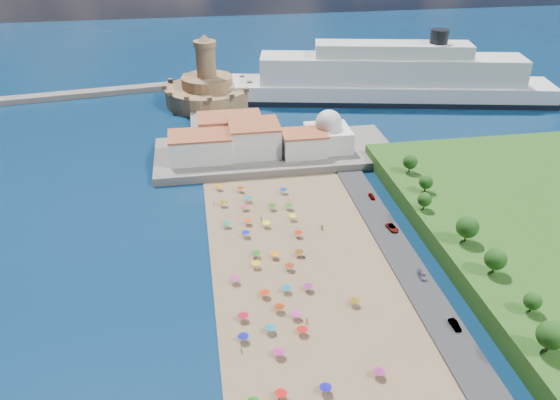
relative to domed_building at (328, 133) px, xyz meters
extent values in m
plane|color=#071938|center=(-30.00, -71.00, -8.97)|extent=(700.00, 700.00, 0.00)
cube|color=#59544C|center=(-20.00, 2.00, -7.47)|extent=(90.00, 36.00, 3.00)
cube|color=#59544C|center=(-42.00, 37.00, -7.77)|extent=(18.00, 70.00, 2.40)
cube|color=#59544C|center=(-140.00, 82.00, -7.67)|extent=(199.03, 34.77, 2.60)
cube|color=silver|center=(-48.00, -2.00, -1.47)|extent=(22.00, 14.00, 9.00)
cube|color=silver|center=(-28.00, 0.00, -0.47)|extent=(18.00, 16.00, 11.00)
cube|color=silver|center=(-10.00, -4.00, -1.97)|extent=(16.00, 12.00, 8.00)
cube|color=silver|center=(-36.00, 12.00, -0.97)|extent=(24.00, 14.00, 10.00)
cube|color=silver|center=(0.00, 0.00, -1.97)|extent=(16.00, 16.00, 8.00)
sphere|color=silver|center=(0.00, 0.00, 4.03)|extent=(10.00, 10.00, 10.00)
cylinder|color=silver|center=(0.00, 0.00, 7.83)|extent=(1.20, 1.20, 1.60)
cylinder|color=olive|center=(-42.00, 67.00, -4.97)|extent=(40.00, 40.00, 8.00)
cylinder|color=olive|center=(-42.00, 67.00, 1.53)|extent=(24.00, 24.00, 5.00)
cylinder|color=olive|center=(-42.00, 67.00, 11.03)|extent=(9.00, 9.00, 14.00)
cylinder|color=olive|center=(-42.00, 67.00, 19.23)|extent=(10.40, 10.40, 2.40)
cone|color=olive|center=(-42.00, 67.00, 21.93)|extent=(6.00, 6.00, 3.00)
cube|color=black|center=(44.03, 56.49, -7.73)|extent=(156.13, 52.91, 2.49)
cube|color=silver|center=(44.03, 56.49, -4.37)|extent=(155.07, 52.32, 9.22)
cube|color=silver|center=(44.03, 56.49, 6.39)|extent=(124.13, 42.26, 12.29)
cube|color=silver|center=(44.03, 56.49, 15.61)|extent=(73.12, 28.16, 6.15)
cylinder|color=black|center=(64.11, 52.46, 21.75)|extent=(8.19, 8.19, 6.15)
cylinder|color=gray|center=(-35.51, -63.04, -7.72)|extent=(0.07, 0.07, 2.00)
cone|color=#177C16|center=(-35.51, -63.04, -6.82)|extent=(2.50, 2.50, 0.60)
cylinder|color=gray|center=(-35.85, -45.87, -7.72)|extent=(0.07, 0.07, 2.00)
cone|color=#DA4511|center=(-35.85, -45.87, -6.82)|extent=(2.50, 2.50, 0.60)
cylinder|color=gray|center=(-42.25, -46.37, -7.72)|extent=(0.07, 0.07, 2.00)
cone|color=#0E847F|center=(-42.25, -46.37, -6.82)|extent=(2.50, 2.50, 0.60)
cylinder|color=gray|center=(-24.34, -79.66, -7.72)|extent=(0.07, 0.07, 2.00)
cone|color=#972079|center=(-24.34, -79.66, -6.82)|extent=(2.50, 2.50, 0.60)
cylinder|color=gray|center=(-21.91, -28.24, -7.72)|extent=(0.07, 0.07, 2.00)
cone|color=#0D31A9|center=(-21.91, -28.24, -6.82)|extent=(2.50, 2.50, 0.60)
cylinder|color=gray|center=(-27.44, -70.36, -7.72)|extent=(0.07, 0.07, 2.00)
cone|color=#952D0D|center=(-27.44, -70.36, -6.82)|extent=(2.50, 2.50, 0.60)
cylinder|color=gray|center=(-42.25, -33.51, -7.72)|extent=(0.07, 0.07, 2.00)
cone|color=#78670A|center=(-42.25, -33.51, -6.82)|extent=(2.50, 2.50, 0.60)
cylinder|color=gray|center=(-14.47, -86.94, -7.72)|extent=(0.07, 0.07, 2.00)
cone|color=#7C5D0B|center=(-14.47, -86.94, -6.82)|extent=(2.50, 2.50, 0.60)
cylinder|color=gray|center=(-43.05, -22.11, -7.72)|extent=(0.07, 0.07, 2.00)
cone|color=#C88008|center=(-43.05, -22.11, -6.82)|extent=(2.50, 2.50, 0.60)
cylinder|color=gray|center=(-29.87, -79.35, -7.72)|extent=(0.07, 0.07, 2.00)
cone|color=#116D9B|center=(-29.87, -79.35, -6.82)|extent=(2.50, 2.50, 0.60)
cylinder|color=gray|center=(-27.22, -38.13, -7.72)|extent=(0.07, 0.07, 2.00)
cone|color=#236912|center=(-27.22, -38.13, -6.82)|extent=(2.50, 2.50, 0.60)
cylinder|color=gray|center=(-32.80, -86.21, -7.72)|extent=(0.07, 0.07, 2.00)
cone|color=maroon|center=(-32.80, -86.21, -6.82)|extent=(2.50, 2.50, 0.60)
cylinder|color=gray|center=(-15.81, -109.57, -7.72)|extent=(0.07, 0.07, 2.00)
cone|color=#9A216E|center=(-15.81, -109.57, -6.82)|extent=(2.50, 2.50, 0.60)
cylinder|color=gray|center=(-35.46, -80.36, -7.72)|extent=(0.07, 0.07, 2.00)
cone|color=red|center=(-35.46, -80.36, -6.82)|extent=(2.50, 2.50, 0.60)
cylinder|color=gray|center=(-35.25, -100.65, -7.72)|extent=(0.07, 0.07, 2.00)
cone|color=#AC2476|center=(-35.25, -100.65, -6.82)|extent=(2.50, 2.50, 0.60)
cylinder|color=gray|center=(-30.47, -64.30, -7.72)|extent=(0.07, 0.07, 2.00)
cone|color=orange|center=(-30.47, -64.30, -6.82)|extent=(2.50, 2.50, 0.60)
cone|color=#136712|center=(-42.34, -112.88, -6.82)|extent=(2.50, 2.50, 0.60)
cylinder|color=gray|center=(-35.83, -24.88, -7.72)|extent=(0.07, 0.07, 2.00)
cone|color=#962C0D|center=(-35.83, -24.88, -6.82)|extent=(2.50, 2.50, 0.60)
cylinder|color=gray|center=(-30.49, -48.10, -7.72)|extent=(0.07, 0.07, 2.00)
cone|color=#F6F80D|center=(-30.49, -48.10, -6.82)|extent=(2.50, 2.50, 0.60)
cylinder|color=gray|center=(-35.58, -37.00, -7.72)|extent=(0.07, 0.07, 2.00)
cone|color=#CB2B62|center=(-35.58, -37.00, -6.82)|extent=(2.50, 2.50, 0.60)
cylinder|color=gray|center=(-21.99, -45.42, -7.72)|extent=(0.07, 0.07, 2.00)
cone|color=#E3F30D|center=(-21.99, -45.42, -6.82)|extent=(2.50, 2.50, 0.60)
cylinder|color=gray|center=(-34.08, -32.01, -7.72)|extent=(0.07, 0.07, 2.00)
cone|color=#107596|center=(-34.08, -32.01, -6.82)|extent=(2.50, 2.50, 0.60)
cylinder|color=gray|center=(-42.26, -73.58, -7.72)|extent=(0.07, 0.07, 2.00)
cone|color=#BA2785|center=(-42.26, -73.58, -6.82)|extent=(2.50, 2.50, 0.60)
cylinder|color=gray|center=(-28.96, -94.70, -7.72)|extent=(0.07, 0.07, 2.00)
cone|color=red|center=(-28.96, -94.70, -6.82)|extent=(2.50, 2.50, 0.60)
cylinder|color=gray|center=(-23.72, -64.54, -7.72)|extent=(0.07, 0.07, 2.00)
cone|color=#773C0A|center=(-23.72, -64.54, -6.82)|extent=(2.50, 2.50, 0.60)
cylinder|color=gray|center=(-22.04, -54.90, -7.72)|extent=(0.07, 0.07, 2.00)
cone|color=red|center=(-22.04, -54.90, -6.82)|extent=(2.50, 2.50, 0.60)
cylinder|color=gray|center=(-21.94, -38.82, -7.72)|extent=(0.07, 0.07, 2.00)
cone|color=#2A7114|center=(-21.94, -38.82, -6.82)|extent=(2.50, 2.50, 0.60)
cylinder|color=gray|center=(-29.35, -89.30, -7.72)|extent=(0.07, 0.07, 2.00)
cone|color=#C72AA0|center=(-29.35, -89.30, -6.82)|extent=(2.50, 2.50, 0.60)
cylinder|color=gray|center=(-36.12, -67.89, -7.72)|extent=(0.07, 0.07, 2.00)
cone|color=yellow|center=(-36.12, -67.89, -6.82)|extent=(2.50, 2.50, 0.60)
cylinder|color=gray|center=(-42.36, -94.70, -7.72)|extent=(0.07, 0.07, 2.00)
cone|color=#0B1491|center=(-42.36, -94.70, -6.82)|extent=(2.50, 2.50, 0.60)
cylinder|color=gray|center=(-36.69, -111.72, -7.72)|extent=(0.07, 0.07, 2.00)
cone|color=red|center=(-36.69, -111.72, -6.82)|extent=(2.50, 2.50, 0.60)
cylinder|color=gray|center=(-37.18, -52.49, -7.72)|extent=(0.07, 0.07, 2.00)
cone|color=#0E1EB8|center=(-37.18, -52.49, -6.82)|extent=(2.50, 2.50, 0.60)
cylinder|color=gray|center=(-36.03, -92.94, -7.72)|extent=(0.07, 0.07, 2.00)
cone|color=#107694|center=(-36.03, -92.94, -6.82)|extent=(2.50, 2.50, 0.60)
cylinder|color=gray|center=(-41.64, -87.93, -7.72)|extent=(0.07, 0.07, 2.00)
cone|color=#AB0D2A|center=(-41.64, -87.93, -6.82)|extent=(2.50, 2.50, 0.60)
cylinder|color=gray|center=(-27.66, -111.75, -7.72)|extent=(0.07, 0.07, 2.00)
cone|color=#120DAE|center=(-27.66, -111.75, -6.82)|extent=(2.50, 2.50, 0.60)
imported|color=tan|center=(-43.07, -98.18, -7.93)|extent=(0.69, 0.61, 1.59)
imported|color=tan|center=(-27.11, -91.21, -7.78)|extent=(1.07, 0.87, 1.88)
imported|color=tan|center=(-22.24, -65.58, -7.85)|extent=(0.47, 0.67, 1.74)
imported|color=tan|center=(-41.65, -72.14, -7.92)|extent=(0.94, 0.84, 1.62)
imported|color=tan|center=(-14.31, -52.02, -7.79)|extent=(1.77, 1.39, 1.88)
imported|color=tan|center=(-31.52, -44.28, -7.90)|extent=(0.96, 1.01, 1.65)
imported|color=tan|center=(-21.36, -34.26, -7.85)|extent=(1.27, 1.24, 1.74)
imported|color=tan|center=(-45.28, -32.17, -7.92)|extent=(0.60, 1.00, 1.60)
imported|color=gray|center=(6.00, -56.23, -7.58)|extent=(3.03, 5.29, 1.39)
imported|color=gray|center=(6.00, -98.49, -7.60)|extent=(1.68, 4.16, 1.34)
imported|color=gray|center=(6.00, -79.52, -7.68)|extent=(1.90, 4.20, 1.19)
imported|color=gray|center=(6.00, -36.70, -7.65)|extent=(1.48, 3.66, 1.24)
cylinder|color=#382314|center=(17.88, -113.71, -1.35)|extent=(0.50, 0.50, 3.24)
sphere|color=#14380F|center=(17.88, -113.71, 1.56)|extent=(5.83, 5.83, 5.83)
cylinder|color=#382314|center=(21.40, -101.95, -1.86)|extent=(0.50, 0.50, 2.23)
sphere|color=#14380F|center=(21.40, -101.95, 0.14)|extent=(4.01, 4.01, 4.01)
cylinder|color=#382314|center=(20.29, -87.27, -1.47)|extent=(0.50, 0.50, 3.00)
sphere|color=#14380F|center=(20.29, -87.27, 1.23)|extent=(5.40, 5.40, 5.40)
cylinder|color=#382314|center=(19.85, -73.13, -1.31)|extent=(0.50, 0.50, 3.33)
sphere|color=#14380F|center=(19.85, -73.13, 1.69)|extent=(6.00, 6.00, 6.00)
cylinder|color=#382314|center=(15.56, -54.96, -1.80)|extent=(0.50, 0.50, 2.35)
sphere|color=#14380F|center=(15.56, -54.96, 0.31)|extent=(4.22, 4.22, 4.22)
cylinder|color=#382314|center=(20.23, -44.68, -1.75)|extent=(0.50, 0.50, 2.45)
sphere|color=#14380F|center=(20.23, -44.68, 0.45)|extent=(4.41, 4.41, 4.41)
cylinder|color=#382314|center=(20.46, -30.71, -1.62)|extent=(0.50, 0.50, 2.71)
sphere|color=#14380F|center=(20.46, -30.71, 0.82)|extent=(4.87, 4.87, 4.87)
camera|label=1|loc=(-49.10, -185.54, 78.69)|focal=35.00mm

